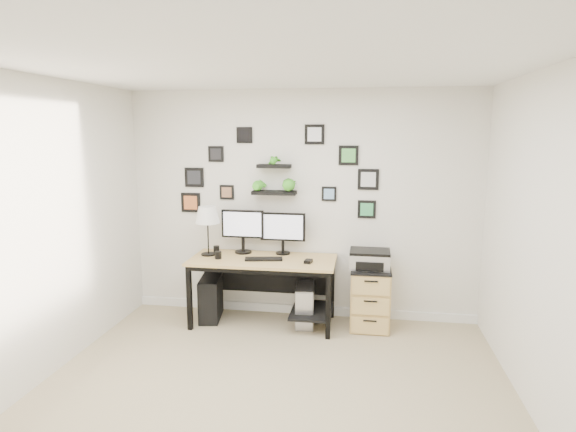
% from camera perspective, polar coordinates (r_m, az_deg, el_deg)
% --- Properties ---
extents(room, '(4.00, 4.00, 4.00)m').
position_cam_1_polar(room, '(5.81, 1.53, -11.00)').
color(room, tan).
rests_on(room, ground).
extents(desk, '(1.60, 0.70, 0.75)m').
position_cam_1_polar(desk, '(5.39, -2.54, -6.26)').
color(desk, tan).
rests_on(desk, ground).
extents(monitor_left, '(0.49, 0.19, 0.50)m').
position_cam_1_polar(monitor_left, '(5.52, -5.39, -1.43)').
color(monitor_left, black).
rests_on(monitor_left, desk).
extents(monitor_right, '(0.52, 0.17, 0.48)m').
position_cam_1_polar(monitor_right, '(5.45, -0.63, -1.63)').
color(monitor_right, black).
rests_on(monitor_right, desk).
extents(keyboard, '(0.42, 0.20, 0.02)m').
position_cam_1_polar(keyboard, '(5.27, -2.90, -5.11)').
color(keyboard, black).
rests_on(keyboard, desk).
extents(mouse, '(0.09, 0.12, 0.03)m').
position_cam_1_polar(mouse, '(5.15, 2.43, -5.39)').
color(mouse, black).
rests_on(mouse, desk).
extents(table_lamp, '(0.27, 0.27, 0.56)m').
position_cam_1_polar(table_lamp, '(5.46, -9.52, -0.01)').
color(table_lamp, black).
rests_on(table_lamp, desk).
extents(mug, '(0.07, 0.07, 0.08)m').
position_cam_1_polar(mug, '(5.36, -8.28, -4.61)').
color(mug, black).
rests_on(mug, desk).
extents(pen_cup, '(0.07, 0.07, 0.09)m').
position_cam_1_polar(pen_cup, '(5.60, -8.48, -3.95)').
color(pen_cup, black).
rests_on(pen_cup, desk).
extents(pc_tower_black, '(0.29, 0.51, 0.48)m').
position_cam_1_polar(pc_tower_black, '(5.68, -9.14, -9.58)').
color(pc_tower_black, black).
rests_on(pc_tower_black, ground).
extents(pc_tower_grey, '(0.23, 0.46, 0.44)m').
position_cam_1_polar(pc_tower_grey, '(5.46, 2.02, -10.48)').
color(pc_tower_grey, gray).
rests_on(pc_tower_grey, ground).
extents(file_cabinet, '(0.43, 0.53, 0.67)m').
position_cam_1_polar(file_cabinet, '(5.43, 9.71, -9.49)').
color(file_cabinet, tan).
rests_on(file_cabinet, ground).
extents(printer, '(0.43, 0.35, 0.19)m').
position_cam_1_polar(printer, '(5.30, 9.66, -5.06)').
color(printer, silver).
rests_on(printer, file_cabinet).
extents(wall_decor, '(2.30, 0.18, 1.04)m').
position_cam_1_polar(wall_decor, '(5.44, -1.38, 4.85)').
color(wall_decor, black).
rests_on(wall_decor, ground).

